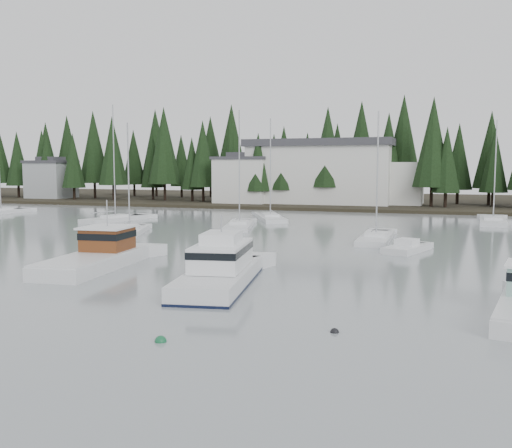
{
  "coord_description": "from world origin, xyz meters",
  "views": [
    {
      "loc": [
        16.3,
        -14.69,
        6.74
      ],
      "look_at": [
        2.68,
        25.27,
        2.5
      ],
      "focal_mm": 40.0,
      "sensor_mm": 36.0,
      "label": 1
    }
  ],
  "objects_px": {
    "sailboat_6": "(130,233)",
    "house_west": "(243,179)",
    "house_far_west": "(51,178)",
    "sailboat_8": "(270,219)",
    "sailboat_2": "(376,240)",
    "harbor_inn": "(332,173)",
    "sailboat_0": "(1,213)",
    "lobster_boat_brown": "(96,259)",
    "sailboat_10": "(115,220)",
    "cabin_cruiser_center": "(220,273)",
    "sailboat_4": "(239,227)",
    "runabout_1": "(407,250)",
    "sailboat_5": "(493,222)"
  },
  "relations": [
    {
      "from": "sailboat_6",
      "to": "sailboat_10",
      "type": "xyz_separation_m",
      "value": [
        -9.15,
        11.69,
        0.02
      ]
    },
    {
      "from": "runabout_1",
      "to": "sailboat_10",
      "type": "bearing_deg",
      "value": 86.11
    },
    {
      "from": "sailboat_0",
      "to": "lobster_boat_brown",
      "type": "bearing_deg",
      "value": -126.49
    },
    {
      "from": "sailboat_6",
      "to": "house_far_west",
      "type": "bearing_deg",
      "value": 25.35
    },
    {
      "from": "sailboat_10",
      "to": "runabout_1",
      "type": "distance_m",
      "value": 39.36
    },
    {
      "from": "harbor_inn",
      "to": "lobster_boat_brown",
      "type": "bearing_deg",
      "value": -92.82
    },
    {
      "from": "lobster_boat_brown",
      "to": "sailboat_6",
      "type": "relative_size",
      "value": 0.91
    },
    {
      "from": "lobster_boat_brown",
      "to": "cabin_cruiser_center",
      "type": "distance_m",
      "value": 10.42
    },
    {
      "from": "sailboat_5",
      "to": "runabout_1",
      "type": "bearing_deg",
      "value": 166.13
    },
    {
      "from": "cabin_cruiser_center",
      "to": "sailboat_2",
      "type": "height_order",
      "value": "sailboat_2"
    },
    {
      "from": "lobster_boat_brown",
      "to": "sailboat_10",
      "type": "xyz_separation_m",
      "value": [
        -17.12,
        29.11,
        -0.5
      ]
    },
    {
      "from": "house_far_west",
      "to": "cabin_cruiser_center",
      "type": "relative_size",
      "value": 0.76
    },
    {
      "from": "cabin_cruiser_center",
      "to": "sailboat_0",
      "type": "relative_size",
      "value": 0.98
    },
    {
      "from": "harbor_inn",
      "to": "sailboat_8",
      "type": "xyz_separation_m",
      "value": [
        -2.47,
        -27.63,
        -5.71
      ]
    },
    {
      "from": "house_far_west",
      "to": "sailboat_2",
      "type": "distance_m",
      "value": 82.28
    },
    {
      "from": "sailboat_10",
      "to": "house_far_west",
      "type": "bearing_deg",
      "value": 59.4
    },
    {
      "from": "cabin_cruiser_center",
      "to": "runabout_1",
      "type": "xyz_separation_m",
      "value": [
        9.2,
        16.74,
        -0.56
      ]
    },
    {
      "from": "house_west",
      "to": "cabin_cruiser_center",
      "type": "relative_size",
      "value": 0.85
    },
    {
      "from": "sailboat_0",
      "to": "sailboat_10",
      "type": "xyz_separation_m",
      "value": [
        22.21,
        -4.74,
        0.02
      ]
    },
    {
      "from": "harbor_inn",
      "to": "runabout_1",
      "type": "xyz_separation_m",
      "value": [
        16.13,
        -50.48,
        -5.64
      ]
    },
    {
      "from": "sailboat_6",
      "to": "sailboat_8",
      "type": "xyz_separation_m",
      "value": [
        8.68,
        19.62,
        0.0
      ]
    },
    {
      "from": "lobster_boat_brown",
      "to": "runabout_1",
      "type": "distance_m",
      "value": 23.97
    },
    {
      "from": "sailboat_8",
      "to": "house_far_west",
      "type": "bearing_deg",
      "value": 38.19
    },
    {
      "from": "cabin_cruiser_center",
      "to": "sailboat_6",
      "type": "relative_size",
      "value": 0.96
    },
    {
      "from": "house_west",
      "to": "sailboat_2",
      "type": "bearing_deg",
      "value": -55.7
    },
    {
      "from": "sailboat_10",
      "to": "sailboat_4",
      "type": "bearing_deg",
      "value": -85.31
    },
    {
      "from": "sailboat_2",
      "to": "lobster_boat_brown",
      "type": "bearing_deg",
      "value": 140.43
    },
    {
      "from": "house_far_west",
      "to": "sailboat_8",
      "type": "height_order",
      "value": "sailboat_8"
    },
    {
      "from": "sailboat_8",
      "to": "sailboat_10",
      "type": "xyz_separation_m",
      "value": [
        -17.83,
        -7.93,
        0.02
      ]
    },
    {
      "from": "sailboat_5",
      "to": "sailboat_8",
      "type": "xyz_separation_m",
      "value": [
        -26.74,
        -4.53,
        0.01
      ]
    },
    {
      "from": "cabin_cruiser_center",
      "to": "sailboat_0",
      "type": "distance_m",
      "value": 61.39
    },
    {
      "from": "sailboat_6",
      "to": "house_west",
      "type": "bearing_deg",
      "value": -14.57
    },
    {
      "from": "runabout_1",
      "to": "sailboat_2",
      "type": "bearing_deg",
      "value": 45.87
    },
    {
      "from": "sailboat_4",
      "to": "house_far_west",
      "type": "bearing_deg",
      "value": 40.98
    },
    {
      "from": "house_west",
      "to": "sailboat_5",
      "type": "xyz_separation_m",
      "value": [
        39.32,
        -19.76,
        -4.6
      ]
    },
    {
      "from": "sailboat_0",
      "to": "sailboat_4",
      "type": "xyz_separation_m",
      "value": [
        39.67,
        -7.09,
        0.01
      ]
    },
    {
      "from": "harbor_inn",
      "to": "sailboat_2",
      "type": "height_order",
      "value": "sailboat_2"
    },
    {
      "from": "house_west",
      "to": "sailboat_5",
      "type": "height_order",
      "value": "sailboat_5"
    },
    {
      "from": "harbor_inn",
      "to": "sailboat_5",
      "type": "height_order",
      "value": "sailboat_5"
    },
    {
      "from": "sailboat_0",
      "to": "sailboat_2",
      "type": "height_order",
      "value": "sailboat_2"
    },
    {
      "from": "house_far_west",
      "to": "cabin_cruiser_center",
      "type": "xyz_separation_m",
      "value": [
        63.97,
        -65.87,
        -3.71
      ]
    },
    {
      "from": "harbor_inn",
      "to": "sailboat_4",
      "type": "xyz_separation_m",
      "value": [
        -2.84,
        -37.91,
        -5.7
      ]
    },
    {
      "from": "sailboat_0",
      "to": "sailboat_5",
      "type": "distance_m",
      "value": 67.23
    },
    {
      "from": "cabin_cruiser_center",
      "to": "house_far_west",
      "type": "bearing_deg",
      "value": 34.44
    },
    {
      "from": "sailboat_4",
      "to": "sailboat_2",
      "type": "bearing_deg",
      "value": -127.28
    },
    {
      "from": "house_west",
      "to": "runabout_1",
      "type": "height_order",
      "value": "house_west"
    },
    {
      "from": "house_west",
      "to": "runabout_1",
      "type": "bearing_deg",
      "value": -56.53
    },
    {
      "from": "sailboat_2",
      "to": "sailboat_8",
      "type": "bearing_deg",
      "value": 41.55
    },
    {
      "from": "runabout_1",
      "to": "sailboat_4",
      "type": "bearing_deg",
      "value": 74.86
    },
    {
      "from": "sailboat_4",
      "to": "sailboat_6",
      "type": "height_order",
      "value": "sailboat_4"
    }
  ]
}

